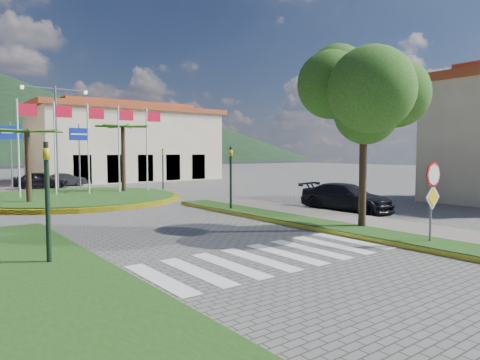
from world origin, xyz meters
TOP-DOWN VIEW (x-y plane):
  - ground at (0.00, 0.00)m, footprint 160.00×160.00m
  - sidewalk_right at (6.00, 2.00)m, footprint 4.00×28.00m
  - verge_right at (4.80, 2.00)m, footprint 1.60×28.00m
  - crosswalk at (0.00, 4.00)m, footprint 8.00×3.00m
  - roundabout_island at (0.00, 22.00)m, footprint 12.70×12.70m
  - stop_sign at (4.90, 1.96)m, footprint 0.80×0.11m
  - deciduous_tree at (5.50, 5.00)m, footprint 3.60×3.60m
  - traffic_light_left at (-5.20, 6.50)m, footprint 0.15×0.18m
  - traffic_light_right at (4.50, 12.00)m, footprint 0.15×0.18m
  - traffic_light_far at (8.00, 26.00)m, footprint 0.18×0.15m
  - direction_sign_west at (-2.00, 30.97)m, footprint 1.60×0.14m
  - direction_sign_east at (3.00, 30.97)m, footprint 1.60×0.14m
  - street_lamp_centre at (1.00, 30.00)m, footprint 4.80×0.16m
  - building_right at (10.00, 38.00)m, footprint 19.08×9.54m
  - hill_far_east at (70.00, 135.00)m, footprint 120.00×120.00m
  - car_dark_a at (0.30, 32.21)m, footprint 4.36×3.13m
  - car_dark_b at (2.49, 33.47)m, footprint 3.58×1.68m
  - car_side_right at (9.33, 8.78)m, footprint 2.75×5.01m

SIDE VIEW (x-z plane):
  - ground at x=0.00m, z-range 0.00..0.00m
  - crosswalk at x=0.00m, z-range 0.00..0.01m
  - sidewalk_right at x=6.00m, z-range 0.00..0.15m
  - verge_right at x=4.80m, z-range 0.00..0.18m
  - roundabout_island at x=0.00m, z-range -2.83..3.17m
  - car_dark_b at x=2.49m, z-range 0.00..1.13m
  - car_side_right at x=9.33m, z-range 0.00..1.37m
  - car_dark_a at x=0.30m, z-range 0.00..1.38m
  - stop_sign at x=4.90m, z-range 0.47..3.12m
  - traffic_light_left at x=-5.20m, z-range 0.34..3.54m
  - traffic_light_right at x=4.50m, z-range 0.34..3.54m
  - traffic_light_far at x=8.00m, z-range 0.34..3.54m
  - direction_sign_west at x=-2.00m, z-range 0.93..6.13m
  - direction_sign_east at x=3.00m, z-range 0.93..6.13m
  - building_right at x=10.00m, z-range -0.12..7.93m
  - street_lamp_centre at x=1.00m, z-range 0.50..8.50m
  - deciduous_tree at x=5.50m, z-range 1.78..8.58m
  - hill_far_east at x=70.00m, z-range 0.00..18.00m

